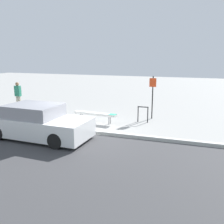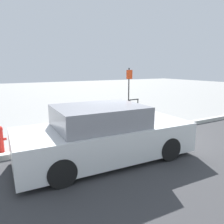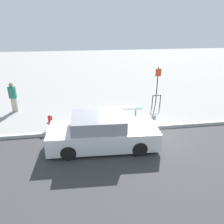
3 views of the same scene
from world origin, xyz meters
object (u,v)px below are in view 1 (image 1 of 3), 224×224
object	(u,v)px
sign_post	(153,93)
pedestrian	(18,95)
bench	(95,114)
bike_rack	(143,113)
parked_car_near	(37,123)
fire_hydrant	(21,114)

from	to	relation	value
sign_post	pedestrian	xyz separation A→B (m)	(-8.61, -0.17, -0.47)
bench	bike_rack	size ratio (longest dim) A/B	2.85
bench	parked_car_near	bearing A→B (deg)	-108.91
bike_rack	pedestrian	distance (m)	8.34
sign_post	fire_hydrant	bearing A→B (deg)	-155.26
parked_car_near	pedestrian	bearing A→B (deg)	137.87
bench	fire_hydrant	bearing A→B (deg)	-157.20
fire_hydrant	pedestrian	bearing A→B (deg)	130.74
bench	parked_car_near	size ratio (longest dim) A/B	0.52
bike_rack	fire_hydrant	bearing A→B (deg)	-161.53
bike_rack	fire_hydrant	world-z (taller)	bike_rack
bench	pedestrian	bearing A→B (deg)	170.86
fire_hydrant	sign_post	bearing A→B (deg)	24.74
bike_rack	parked_car_near	bearing A→B (deg)	-133.54
fire_hydrant	bike_rack	bearing A→B (deg)	18.47
pedestrian	sign_post	bearing A→B (deg)	2.66
bench	parked_car_near	xyz separation A→B (m)	(-1.36, -2.99, 0.18)
pedestrian	bench	bearing A→B (deg)	-13.22
sign_post	pedestrian	size ratio (longest dim) A/B	1.35
sign_post	fire_hydrant	world-z (taller)	sign_post
bike_rack	sign_post	world-z (taller)	sign_post
sign_post	fire_hydrant	xyz separation A→B (m)	(-6.27, -2.89, -0.98)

